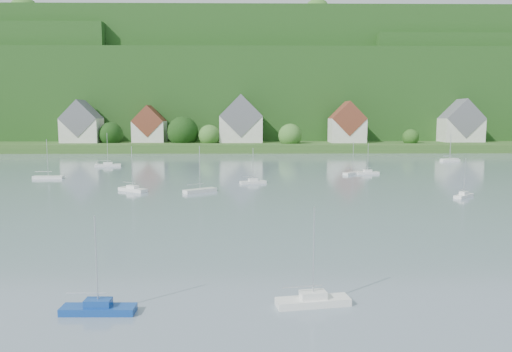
% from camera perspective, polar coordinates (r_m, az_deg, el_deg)
% --- Properties ---
extents(far_shore_strip, '(600.00, 60.00, 3.00)m').
position_cam_1_polar(far_shore_strip, '(199.69, -3.11, 3.71)').
color(far_shore_strip, '#2D5821').
rests_on(far_shore_strip, ground).
extents(forested_ridge, '(620.00, 181.22, 69.89)m').
position_cam_1_polar(forested_ridge, '(268.03, -2.48, 9.14)').
color(forested_ridge, '#193F14').
rests_on(forested_ridge, ground).
extents(village_building_0, '(14.00, 10.40, 16.00)m').
position_cam_1_polar(village_building_0, '(196.55, -19.60, 5.59)').
color(village_building_0, beige).
rests_on(village_building_0, far_shore_strip).
extents(village_building_1, '(12.00, 9.36, 14.00)m').
position_cam_1_polar(village_building_1, '(192.01, -12.28, 5.59)').
color(village_building_1, beige).
rests_on(village_building_1, far_shore_strip).
extents(village_building_2, '(16.00, 11.44, 18.00)m').
position_cam_1_polar(village_building_2, '(187.23, -1.74, 6.17)').
color(village_building_2, beige).
rests_on(village_building_2, far_shore_strip).
extents(village_building_3, '(13.00, 10.40, 15.50)m').
position_cam_1_polar(village_building_3, '(188.91, 10.54, 5.81)').
color(village_building_3, beige).
rests_on(village_building_3, far_shore_strip).
extents(village_building_4, '(15.00, 10.40, 16.50)m').
position_cam_1_polar(village_building_4, '(206.28, 22.73, 5.53)').
color(village_building_4, beige).
rests_on(village_building_4, far_shore_strip).
extents(near_sailboat_1, '(4.97, 1.46, 6.68)m').
position_cam_1_polar(near_sailboat_1, '(35.64, -17.86, -14.35)').
color(near_sailboat_1, navy).
rests_on(near_sailboat_1, ground).
extents(near_sailboat_3, '(5.35, 2.30, 6.99)m').
position_cam_1_polar(near_sailboat_3, '(35.53, 6.64, -14.10)').
color(near_sailboat_3, white).
rests_on(near_sailboat_3, ground).
extents(far_sailboat_cluster, '(198.57, 69.23, 8.71)m').
position_cam_1_polar(far_sailboat_cluster, '(116.95, 1.80, 0.77)').
color(far_sailboat_cluster, white).
rests_on(far_sailboat_cluster, ground).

